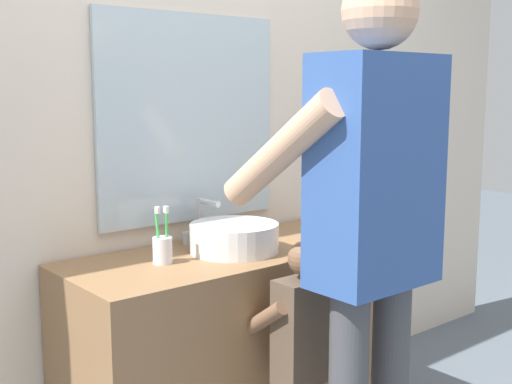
{
  "coord_description": "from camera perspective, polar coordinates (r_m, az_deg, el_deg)",
  "views": [
    {
      "loc": [
        -1.51,
        -1.67,
        1.42
      ],
      "look_at": [
        0.0,
        0.15,
        1.06
      ],
      "focal_mm": 46.4,
      "sensor_mm": 36.0,
      "label": 1
    }
  ],
  "objects": [
    {
      "name": "back_wall",
      "position": [
        2.75,
        -6.32,
        7.22
      ],
      "size": [
        4.4,
        0.1,
        2.7
      ],
      "color": "beige",
      "rests_on": "ground"
    },
    {
      "name": "sink_basin",
      "position": [
        2.53,
        -1.89,
        -3.91
      ],
      "size": [
        0.34,
        0.34,
        0.11
      ],
      "color": "white",
      "rests_on": "vanity_cabinet"
    },
    {
      "name": "faucet",
      "position": [
        2.69,
        -4.62,
        -2.64
      ],
      "size": [
        0.18,
        0.14,
        0.18
      ],
      "color": "#B7BABF",
      "rests_on": "vanity_cabinet"
    },
    {
      "name": "toothbrush_cup",
      "position": [
        2.39,
        -8.07,
        -4.85
      ],
      "size": [
        0.07,
        0.07,
        0.21
      ],
      "color": "silver",
      "rests_on": "vanity_cabinet"
    },
    {
      "name": "adult_parent",
      "position": [
        2.09,
        9.84,
        -1.24
      ],
      "size": [
        0.55,
        0.58,
        1.77
      ],
      "color": "#47474C",
      "rests_on": "ground"
    },
    {
      "name": "child_toddler",
      "position": [
        2.35,
        4.02,
        -13.04
      ],
      "size": [
        0.28,
        0.28,
        0.92
      ],
      "color": "#47474C",
      "rests_on": "ground"
    },
    {
      "name": "vanity_cabinet",
      "position": [
        2.69,
        -2.1,
        -13.48
      ],
      "size": [
        1.31,
        0.54,
        0.81
      ],
      "primitive_type": "cube",
      "color": "olive",
      "rests_on": "ground"
    }
  ]
}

